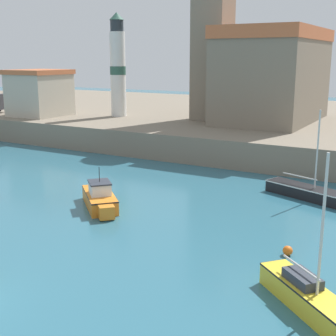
% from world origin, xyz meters
% --- Properties ---
extents(quay_seawall, '(120.00, 40.00, 2.31)m').
position_xyz_m(quay_seawall, '(0.00, 44.79, 1.16)').
color(quay_seawall, gray).
rests_on(quay_seawall, ground).
extents(sailboat_yellow_0, '(4.70, 4.30, 5.79)m').
position_xyz_m(sailboat_yellow_0, '(11.58, 6.29, 0.52)').
color(sailboat_yellow_0, yellow).
rests_on(sailboat_yellow_0, ground).
extents(motorboat_orange_1, '(4.34, 4.19, 2.51)m').
position_xyz_m(motorboat_orange_1, '(-2.11, 12.03, 0.59)').
color(motorboat_orange_1, orange).
rests_on(motorboat_orange_1, ground).
extents(sailboat_black_4, '(6.33, 3.33, 5.67)m').
position_xyz_m(sailboat_black_4, '(8.36, 19.99, 0.43)').
color(sailboat_black_4, black).
rests_on(sailboat_black_4, ground).
extents(mooring_buoy, '(0.45, 0.45, 0.45)m').
position_xyz_m(mooring_buoy, '(9.54, 10.69, 0.23)').
color(mooring_buoy, orange).
rests_on(mooring_buoy, ground).
extents(church, '(12.30, 14.81, 16.58)m').
position_xyz_m(church, '(-0.93, 37.80, 7.63)').
color(church, gray).
rests_on(church, quay_seawall).
extents(lighthouse, '(1.72, 1.72, 11.09)m').
position_xyz_m(lighthouse, '(-16.00, 33.53, 7.66)').
color(lighthouse, silver).
rests_on(lighthouse, quay_seawall).
extents(harbor_shed_near_wharf, '(5.52, 6.00, 5.08)m').
position_xyz_m(harbor_shed_near_wharf, '(-24.00, 29.65, 4.88)').
color(harbor_shed_near_wharf, '#BCB29E').
rests_on(harbor_shed_near_wharf, quay_seawall).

